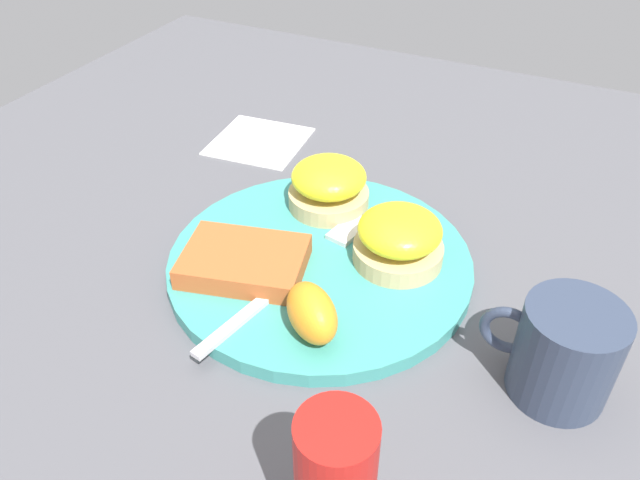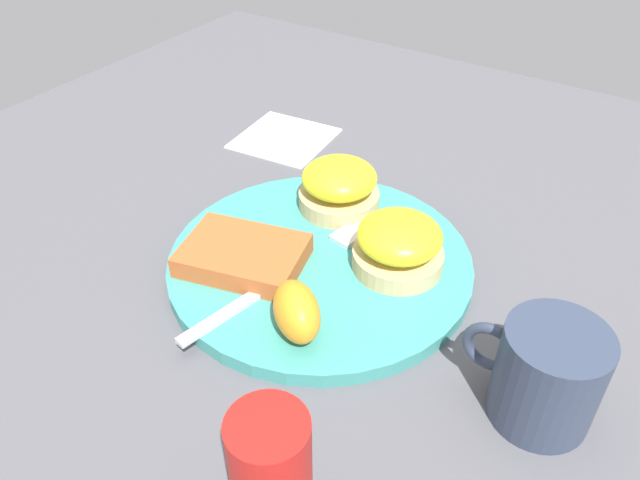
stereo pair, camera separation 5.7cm
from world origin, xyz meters
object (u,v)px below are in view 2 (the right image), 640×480
object	(u,v)px
fork	(299,267)
sandwich_benedict_left	(399,245)
hashbrown_patty	(243,255)
cup	(546,375)
orange_wedge	(297,311)
sandwich_benedict_right	(339,186)

from	to	relation	value
fork	sandwich_benedict_left	bearing A→B (deg)	-143.64
hashbrown_patty	cup	size ratio (longest dim) A/B	1.07
fork	cup	distance (m)	0.23
orange_wedge	sandwich_benedict_right	bearing A→B (deg)	-68.95
sandwich_benedict_left	orange_wedge	world-z (taller)	sandwich_benedict_left
sandwich_benedict_right	fork	bearing A→B (deg)	102.10
orange_wedge	fork	size ratio (longest dim) A/B	0.26
sandwich_benedict_right	orange_wedge	xyz separation A→B (m)	(-0.07, 0.17, -0.00)
sandwich_benedict_right	orange_wedge	bearing A→B (deg)	111.05
hashbrown_patty	fork	distance (m)	0.05
sandwich_benedict_right	fork	distance (m)	0.11
sandwich_benedict_right	hashbrown_patty	world-z (taller)	sandwich_benedict_right
sandwich_benedict_left	orange_wedge	bearing A→B (deg)	75.66
sandwich_benedict_left	sandwich_benedict_right	bearing A→B (deg)	-28.85
sandwich_benedict_left	hashbrown_patty	bearing A→B (deg)	31.74
hashbrown_patty	orange_wedge	xyz separation A→B (m)	(-0.09, 0.04, 0.01)
hashbrown_patty	cup	xyz separation A→B (m)	(-0.28, 0.00, 0.02)
hashbrown_patty	orange_wedge	size ratio (longest dim) A/B	1.82
sandwich_benedict_left	cup	bearing A→B (deg)	153.67
hashbrown_patty	orange_wedge	world-z (taller)	orange_wedge
sandwich_benedict_right	hashbrown_patty	xyz separation A→B (m)	(0.02, 0.13, -0.02)
orange_wedge	cup	world-z (taller)	cup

